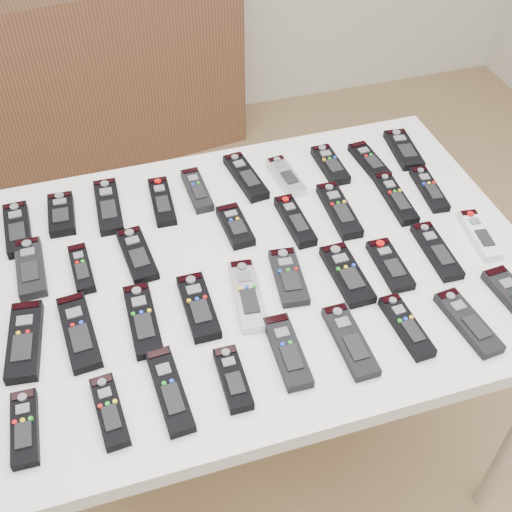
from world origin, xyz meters
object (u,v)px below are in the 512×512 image
object	(u,v)px
remote_11	(82,269)
remote_35	(468,322)
remote_0	(18,229)
remote_34	(406,326)
remote_31	(233,379)
remote_5	(246,177)
remote_1	(61,214)
remote_6	(286,177)
table	(256,280)
remote_30	(170,390)
remote_33	(350,341)
remote_4	(197,190)
remote_7	(330,165)
remote_2	(108,206)
remote_13	(235,226)
remote_26	(437,251)
remote_16	(395,198)
sideboard	(55,82)
remote_3	(162,201)
remote_9	(404,149)
remote_32	(287,351)
remote_8	(369,161)
remote_23	(289,277)
remote_24	(347,274)
remote_18	(25,341)
remote_20	(143,320)
remote_28	(25,428)
remote_22	(248,295)
remote_25	(390,265)
remote_29	(110,411)
remote_10	(30,268)
remote_14	(295,221)
remote_19	(79,332)
remote_15	(339,210)
remote_12	(137,255)
remote_17	(429,189)

from	to	relation	value
remote_11	remote_35	distance (m)	0.84
remote_0	remote_34	size ratio (longest dim) A/B	1.09
remote_31	remote_5	bearing A→B (deg)	72.26
remote_1	remote_6	world-z (taller)	same
table	remote_30	world-z (taller)	remote_30
remote_33	remote_4	bearing A→B (deg)	107.97
remote_7	remote_0	bearing A→B (deg)	-179.43
remote_6	remote_34	xyz separation A→B (m)	(0.07, -0.54, 0.00)
table	remote_2	distance (m)	0.41
remote_13	remote_26	distance (m)	0.47
remote_2	remote_16	bearing A→B (deg)	-12.52
sideboard	remote_3	bearing A→B (deg)	-87.56
remote_9	remote_16	size ratio (longest dim) A/B	0.88
sideboard	remote_32	size ratio (longest dim) A/B	9.25
remote_13	remote_33	size ratio (longest dim) A/B	0.78
sideboard	remote_7	xyz separation A→B (m)	(0.69, -1.37, 0.39)
remote_8	remote_23	xyz separation A→B (m)	(-0.34, -0.34, -0.00)
remote_33	remote_34	bearing A→B (deg)	-0.34
remote_0	remote_2	bearing A→B (deg)	4.40
remote_4	remote_9	size ratio (longest dim) A/B	0.97
remote_7	remote_24	distance (m)	0.40
remote_3	remote_24	distance (m)	0.50
remote_8	remote_13	world-z (taller)	remote_13
remote_9	remote_26	world-z (taller)	same
remote_32	remote_18	bearing A→B (deg)	161.75
remote_4	remote_20	xyz separation A→B (m)	(-0.20, -0.38, -0.00)
remote_3	remote_28	world-z (taller)	remote_28
remote_22	remote_26	size ratio (longest dim) A/B	1.09
sideboard	remote_25	xyz separation A→B (m)	(0.68, -1.75, 0.39)
remote_16	remote_29	world-z (taller)	same
remote_2	remote_35	distance (m)	0.88
remote_10	remote_14	xyz separation A→B (m)	(0.61, -0.02, 0.00)
remote_6	remote_29	xyz separation A→B (m)	(-0.53, -0.56, -0.00)
remote_10	remote_28	xyz separation A→B (m)	(-0.03, -0.40, -0.00)
remote_9	remote_34	world-z (taller)	remote_34
remote_6	remote_35	world-z (taller)	remote_6
remote_10	remote_19	world-z (taller)	remote_10
remote_14	table	bearing A→B (deg)	-145.05
remote_15	remote_25	bearing A→B (deg)	-77.64
remote_3	remote_12	distance (m)	0.19
remote_11	remote_31	bearing A→B (deg)	-60.13
sideboard	remote_9	world-z (taller)	sideboard
remote_4	remote_18	xyz separation A→B (m)	(-0.44, -0.36, 0.00)
remote_23	remote_20	bearing A→B (deg)	-168.60
table	remote_30	distance (m)	0.39
remote_5	remote_22	bearing A→B (deg)	-112.77
remote_31	remote_16	bearing A→B (deg)	37.67
remote_24	remote_9	bearing A→B (deg)	49.01
remote_29	remote_17	bearing A→B (deg)	20.90
remote_25	remote_24	bearing A→B (deg)	-179.23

